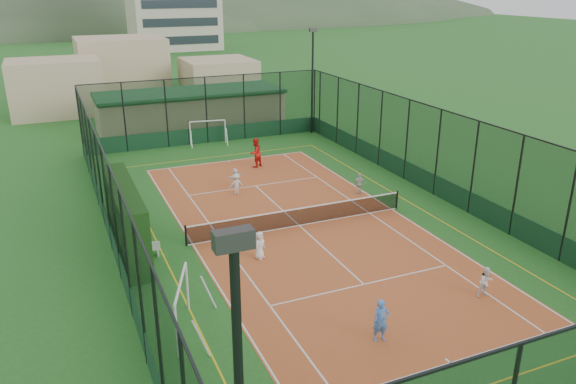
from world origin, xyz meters
The scene contains 19 objects.
ground centered at (0.00, 0.00, 0.00)m, with size 300.00×300.00×0.00m, color #275E20.
court_slab centered at (0.00, 0.00, 0.01)m, with size 11.17×23.97×0.01m, color #A84B25.
tennis_net centered at (0.00, 0.00, 0.53)m, with size 11.67×0.12×1.06m, color black, non-canonical shape.
perimeter_fence centered at (0.00, 0.00, 2.50)m, with size 18.12×34.12×5.00m, color black, non-canonical shape.
floodlight_ne centered at (8.60, 16.60, 4.12)m, with size 0.60×0.26×8.25m, color black, non-canonical shape.
clubhouse centered at (0.00, 22.00, 1.57)m, with size 15.20×7.20×3.15m, color tan, non-canonical shape.
distant_hills centered at (0.00, 150.00, 0.00)m, with size 200.00×60.00×24.00m, color #384C33, non-canonical shape.
hedge_left centered at (-8.30, 0.70, 1.55)m, with size 1.06×7.08×3.10m, color black.
white_bench centered at (-7.80, -0.36, 0.40)m, with size 1.42×0.39×0.80m, color white, non-canonical shape.
futsal_goal_near centered at (-7.50, -6.71, 0.97)m, with size 0.87×3.00×1.94m, color white, non-canonical shape.
futsal_goal_far centered at (-0.06, 16.67, 0.88)m, with size 2.74×0.80×1.77m, color white, non-canonical shape.
child_near_left centered at (-3.08, -2.56, 0.65)m, with size 0.62×0.41×1.28m, color white.
child_near_mid centered at (-1.44, -9.90, 0.79)m, with size 0.57×0.37×1.55m, color #4F86E1.
child_near_right centered at (3.89, -9.03, 0.63)m, with size 0.60×0.47×1.24m, color white.
child_far_left centered at (-1.49, 5.56, 0.63)m, with size 0.80×0.46×1.24m, color silver.
child_far_right centered at (5.03, 2.74, 0.64)m, with size 0.74×0.31×1.26m, color silver.
child_far_back centered at (-1.16, 6.74, 0.59)m, with size 1.08×0.34×1.16m, color white.
coach centered at (1.29, 9.91, 0.98)m, with size 0.94×0.74×1.94m, color red.
tennis_balls centered at (0.02, 1.51, 0.04)m, with size 2.92×0.36×0.07m.
Camera 1 is at (-10.76, -23.61, 11.57)m, focal length 35.00 mm.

